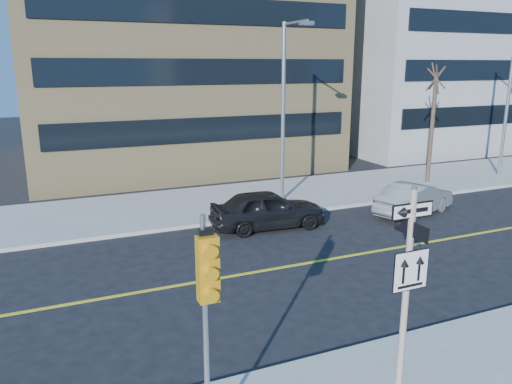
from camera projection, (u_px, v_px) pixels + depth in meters
name	position (u px, v px, depth m)	size (l,w,h in m)	color
ground	(332.00, 330.00, 12.28)	(120.00, 120.00, 0.00)	black
far_sidewalk	(485.00, 173.00, 29.82)	(66.00, 6.00, 0.15)	#A09D96
sign_pole	(408.00, 277.00, 9.44)	(0.92, 0.92, 4.06)	white
traffic_signal	(208.00, 288.00, 7.63)	(0.32, 0.45, 4.00)	gray
parked_car_a	(267.00, 209.00, 19.79)	(4.56, 1.83, 1.55)	black
parked_car_b	(414.00, 199.00, 21.64)	(4.27, 1.49, 1.41)	gray
streetlight_a	(286.00, 101.00, 22.21)	(0.55, 2.25, 8.00)	gray
streetlight_b	(512.00, 94.00, 27.55)	(0.55, 2.25, 8.00)	gray
street_tree_west	(436.00, 81.00, 25.94)	(1.80, 1.80, 6.35)	#382A21
building_brick	(164.00, 23.00, 33.08)	(18.00, 18.00, 18.00)	tan
building_grey_mid	(432.00, 50.00, 40.96)	(20.00, 16.00, 15.00)	gray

